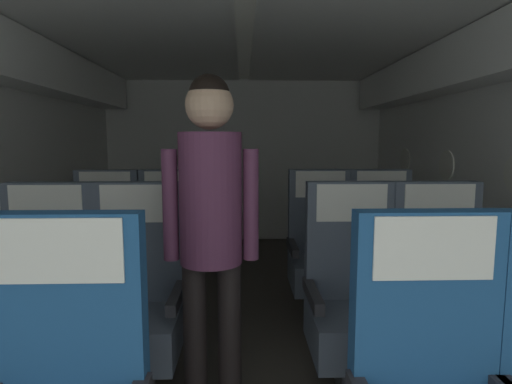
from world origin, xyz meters
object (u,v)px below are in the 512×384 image
Objects in this scene: seat_b_right_aisle at (442,302)px; seat_b_right_window at (353,303)px; seat_b_left_aisle at (136,305)px; flight_attendant at (211,213)px; seat_c_right_window at (321,254)px; seat_c_left_window at (104,256)px; seat_c_left_aisle at (170,255)px; seat_b_left_window at (44,306)px; seat_c_right_aisle at (383,253)px.

seat_b_right_aisle is 1.00× the size of seat_b_right_window.
flight_attendant is (0.42, -0.25, 0.52)m from seat_b_left_aisle.
flight_attendant is (-0.73, -1.19, 0.52)m from seat_c_right_window.
seat_b_left_aisle and seat_b_right_aisle have the same top height.
seat_c_left_window is (-1.61, 0.95, 0.00)m from seat_b_right_window.
seat_c_left_aisle is (0.01, 0.95, 0.00)m from seat_b_left_aisle.
seat_b_left_window is 0.94m from seat_c_left_window.
seat_b_right_aisle is 1.00× the size of seat_c_left_aisle.
seat_c_right_aisle is at bearing 54.76° from flight_attendant.
seat_c_right_aisle is 0.68× the size of flight_attendant.
flight_attendant reaches higher than seat_b_right_aisle.
seat_b_right_aisle is at bearing -31.27° from seat_c_left_aisle.
seat_b_left_aisle is 0.95m from seat_c_left_aisle.
seat_b_right_window and seat_c_left_window have the same top height.
seat_b_right_aisle is (1.61, -0.02, 0.00)m from seat_b_left_aisle.
seat_b_left_aisle is 1.00× the size of seat_c_right_aisle.
flight_attendant reaches higher than seat_b_left_aisle.
seat_b_right_window is 0.95m from seat_c_right_window.
flight_attendant is (0.89, -1.19, 0.52)m from seat_c_left_window.
seat_c_left_aisle is (0.48, 0.01, 0.00)m from seat_c_left_window.
seat_b_right_aisle is 1.00× the size of seat_c_left_window.
seat_b_right_aisle and seat_c_right_aisle have the same top height.
seat_b_left_window is 0.68× the size of flight_attendant.
seat_b_right_window is 1.48m from seat_c_left_aisle.
seat_c_right_aisle is 0.47m from seat_c_right_window.
seat_b_right_aisle is 1.07m from seat_c_right_window.
seat_b_right_aisle is at bearing 20.85° from flight_attendant.
seat_b_right_window is (-0.47, 0.01, 0.00)m from seat_b_right_aisle.
flight_attendant is at bearing -169.24° from seat_b_right_aisle.
seat_c_right_window is at bearing 89.44° from seat_b_right_window.
seat_b_left_aisle is 1.00× the size of seat_b_right_aisle.
seat_c_left_window and seat_c_left_aisle have the same top height.
seat_b_left_window is 0.47m from seat_b_left_aisle.
flight_attendant is at bearing -121.61° from seat_c_right_window.
seat_c_right_aisle is 1.00× the size of seat_c_right_window.
seat_c_right_aisle is at bearing 30.21° from seat_b_left_aisle.
seat_b_right_aisle is 0.96m from seat_c_right_aisle.
flight_attendant is at bearing -30.52° from seat_b_left_aisle.
seat_c_left_aisle is (-1.60, 0.97, 0.00)m from seat_b_right_aisle.
seat_b_left_aisle is at bearing 159.58° from flight_attendant.
seat_b_left_window is 1.00× the size of seat_c_left_aisle.
seat_b_left_window is 1.61m from seat_b_right_window.
seat_b_left_aisle is at bearing -90.50° from seat_c_left_aisle.
seat_c_left_aisle is at bearing 148.73° from seat_b_right_aisle.
seat_b_right_aisle is 1.32m from flight_attendant.
seat_c_left_aisle is at bearing 63.35° from seat_b_left_window.
seat_c_left_window is at bearing 116.57° from seat_b_left_aisle.
seat_b_left_window is at bearing -155.71° from seat_c_right_aisle.
seat_c_left_window is at bearing -179.89° from seat_c_right_window.
seat_c_left_window and seat_c_right_window have the same top height.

